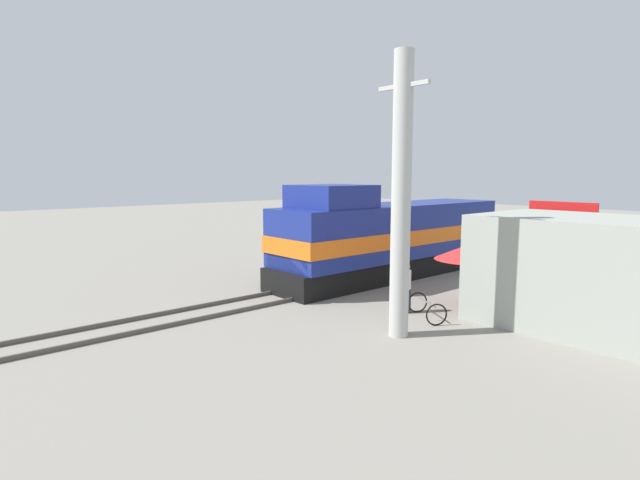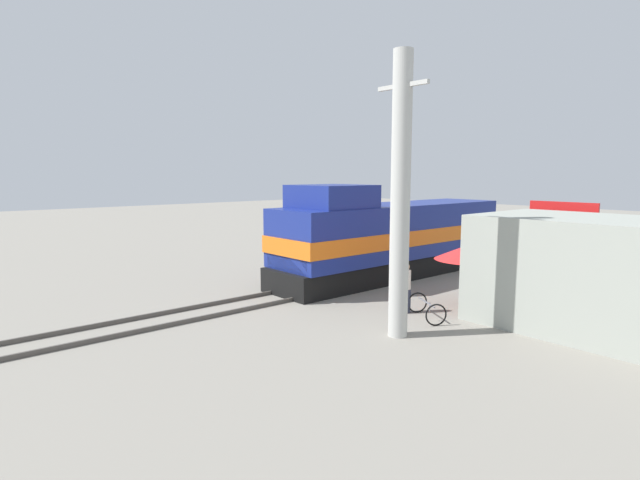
{
  "view_description": "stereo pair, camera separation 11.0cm",
  "coord_description": "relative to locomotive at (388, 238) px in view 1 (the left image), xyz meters",
  "views": [
    {
      "loc": [
        15.51,
        -13.88,
        4.88
      ],
      "look_at": [
        1.2,
        -1.4,
        2.34
      ],
      "focal_mm": 28.0,
      "sensor_mm": 36.0,
      "label": 1
    },
    {
      "loc": [
        15.58,
        -13.79,
        4.88
      ],
      "look_at": [
        1.2,
        -1.4,
        2.34
      ],
      "focal_mm": 28.0,
      "sensor_mm": 36.0,
      "label": 2
    }
  ],
  "objects": [
    {
      "name": "ground_plane",
      "position": [
        0.0,
        -3.91,
        -1.87
      ],
      "size": [
        120.0,
        120.0,
        0.0
      ],
      "primitive_type": "plane",
      "color": "gray"
    },
    {
      "name": "rail_near",
      "position": [
        -0.72,
        -3.91,
        -1.8
      ],
      "size": [
        0.08,
        32.79,
        0.15
      ],
      "primitive_type": "cube",
      "color": "#4C4742",
      "rests_on": "ground_plane"
    },
    {
      "name": "rail_far",
      "position": [
        0.72,
        -3.91,
        -1.8
      ],
      "size": [
        0.08,
        32.79,
        0.15
      ],
      "primitive_type": "cube",
      "color": "#4C4742",
      "rests_on": "ground_plane"
    },
    {
      "name": "locomotive",
      "position": [
        0.0,
        0.0,
        0.0
      ],
      "size": [
        3.15,
        13.4,
        4.41
      ],
      "color": "black",
      "rests_on": "ground_plane"
    },
    {
      "name": "utility_pole",
      "position": [
        6.06,
        -6.39,
        2.34
      ],
      "size": [
        1.8,
        0.58,
        8.36
      ],
      "color": "#B2B2AD",
      "rests_on": "ground_plane"
    },
    {
      "name": "vendor_umbrella",
      "position": [
        5.61,
        -1.96,
        0.19
      ],
      "size": [
        2.51,
        2.51,
        2.34
      ],
      "color": "#4C4C4C",
      "rests_on": "ground_plane"
    },
    {
      "name": "billboard_sign",
      "position": [
        7.2,
        1.84,
        0.98
      ],
      "size": [
        2.6,
        0.12,
        3.81
      ],
      "color": "#595959",
      "rests_on": "ground_plane"
    },
    {
      "name": "shrub_cluster",
      "position": [
        6.68,
        -2.54,
        -1.48
      ],
      "size": [
        0.8,
        0.8,
        0.8
      ],
      "primitive_type": "sphere",
      "color": "#388C38",
      "rests_on": "ground_plane"
    },
    {
      "name": "person_bystander",
      "position": [
        4.57,
        -4.23,
        -0.91
      ],
      "size": [
        0.34,
        0.34,
        1.77
      ],
      "color": "#2D3347",
      "rests_on": "ground_plane"
    },
    {
      "name": "bicycle",
      "position": [
        5.54,
        -4.31,
        -1.5
      ],
      "size": [
        1.78,
        1.44,
        0.73
      ],
      "rotation": [
        0.0,
        0.0,
        1.05
      ],
      "color": "black",
      "rests_on": "ground_plane"
    },
    {
      "name": "building_block_distant",
      "position": [
        10.63,
        -1.32,
        -0.11
      ],
      "size": [
        8.8,
        4.32,
        3.53
      ],
      "primitive_type": "cube",
      "color": "#999E93",
      "rests_on": "ground_plane"
    }
  ]
}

